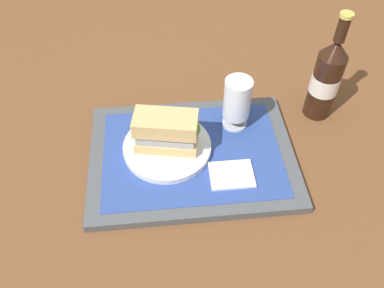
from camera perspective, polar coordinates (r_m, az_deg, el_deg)
ground_plane at (r=0.88m, az=0.00°, el=-2.15°), size 3.00×3.00×0.00m
tray at (r=0.87m, az=0.00°, el=-1.73°), size 0.44×0.32×0.02m
placemat at (r=0.86m, az=0.00°, el=-1.29°), size 0.38×0.27×0.00m
plate at (r=0.86m, az=-3.56°, el=-0.43°), size 0.19×0.19×0.01m
sandwich at (r=0.82m, az=-3.49°, el=1.82°), size 0.14×0.09×0.08m
beer_glass at (r=0.88m, az=6.45°, el=6.05°), size 0.06×0.06×0.12m
napkin_folded at (r=0.82m, az=5.68°, el=-4.39°), size 0.09×0.07×0.01m
beer_bottle at (r=0.96m, az=18.64°, el=8.89°), size 0.07×0.07×0.27m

